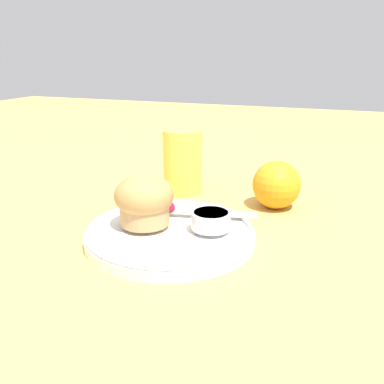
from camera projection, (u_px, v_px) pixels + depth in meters
The scene contains 8 objects.
ground_plane at pixel (162, 239), 0.59m from camera, with size 3.00×3.00×0.00m, color tan.
plate at pixel (171, 233), 0.59m from camera, with size 0.23×0.23×0.02m.
muffin at pixel (144, 200), 0.59m from camera, with size 0.08×0.08×0.07m.
cream_ramekin at pixel (211, 219), 0.58m from camera, with size 0.05×0.05×0.02m.
berry_pair at pixel (164, 207), 0.63m from camera, with size 0.03×0.02×0.02m.
butter_knife at pixel (191, 212), 0.63m from camera, with size 0.19×0.06×0.00m.
orange_fruit at pixel (276, 185), 0.70m from camera, with size 0.08×0.08×0.08m.
juice_glass at pixel (182, 161), 0.78m from camera, with size 0.07×0.07×0.12m.
Camera 1 is at (0.23, -0.49, 0.25)m, focal length 40.00 mm.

